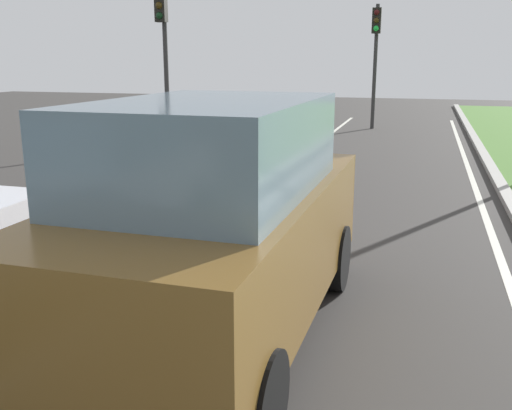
{
  "coord_description": "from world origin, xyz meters",
  "views": [
    {
      "loc": [
        2.49,
        3.39,
        2.62
      ],
      "look_at": [
        0.93,
        8.78,
        1.2
      ],
      "focal_mm": 40.68,
      "sensor_mm": 36.0,
      "label": 1
    }
  ],
  "objects_px": {
    "car_suv_ahead": "(216,222)",
    "traffic_light_far_median": "(376,44)",
    "car_hatchback_far": "(179,148)",
    "traffic_light_overhead_left": "(163,36)"
  },
  "relations": [
    {
      "from": "traffic_light_far_median",
      "to": "car_suv_ahead",
      "type": "bearing_deg",
      "value": -89.48
    },
    {
      "from": "car_suv_ahead",
      "to": "traffic_light_overhead_left",
      "type": "relative_size",
      "value": 0.94
    },
    {
      "from": "car_hatchback_far",
      "to": "traffic_light_far_median",
      "type": "bearing_deg",
      "value": 77.34
    },
    {
      "from": "car_hatchback_far",
      "to": "traffic_light_far_median",
      "type": "height_order",
      "value": "traffic_light_far_median"
    },
    {
      "from": "car_hatchback_far",
      "to": "traffic_light_overhead_left",
      "type": "xyz_separation_m",
      "value": [
        -2.85,
        5.59,
        2.36
      ]
    },
    {
      "from": "car_hatchback_far",
      "to": "traffic_light_overhead_left",
      "type": "distance_m",
      "value": 6.71
    },
    {
      "from": "car_hatchback_far",
      "to": "traffic_light_overhead_left",
      "type": "height_order",
      "value": "traffic_light_overhead_left"
    },
    {
      "from": "car_suv_ahead",
      "to": "traffic_light_far_median",
      "type": "relative_size",
      "value": 1.0
    },
    {
      "from": "traffic_light_overhead_left",
      "to": "car_hatchback_far",
      "type": "bearing_deg",
      "value": -62.97
    },
    {
      "from": "car_suv_ahead",
      "to": "traffic_light_overhead_left",
      "type": "height_order",
      "value": "traffic_light_overhead_left"
    }
  ]
}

